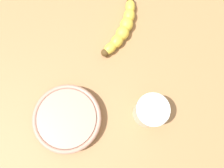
{
  "coord_description": "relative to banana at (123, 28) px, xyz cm",
  "views": [
    {
      "loc": [
        -13.98,
        6.35,
        63.95
      ],
      "look_at": [
        -4.67,
        -2.96,
        5.0
      ],
      "focal_mm": 36.52,
      "sensor_mm": 36.0,
      "label": 1
    }
  ],
  "objects": [
    {
      "name": "wooden_tabletop",
      "position": [
        -4.67,
        16.57,
        -3.34
      ],
      "size": [
        120.0,
        120.0,
        3.0
      ],
      "primitive_type": "cube",
      "color": "#A7774A",
      "rests_on": "ground"
    },
    {
      "name": "ceramic_bowl",
      "position": [
        -7.75,
        28.1,
        0.54
      ],
      "size": [
        17.4,
        17.4,
        3.95
      ],
      "color": "tan",
      "rests_on": "wooden_tabletop"
    },
    {
      "name": "banana",
      "position": [
        0.0,
        0.0,
        0.0
      ],
      "size": [
        9.07,
        18.6,
        3.69
      ],
      "rotation": [
        0.0,
        0.0,
        5.07
      ],
      "color": "yellow",
      "rests_on": "wooden_tabletop"
    },
    {
      "name": "smoothie_glass",
      "position": [
        -21.32,
        12.25,
        2.38
      ],
      "size": [
        7.86,
        7.86,
        9.08
      ],
      "color": "silver",
      "rests_on": "wooden_tabletop"
    }
  ]
}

